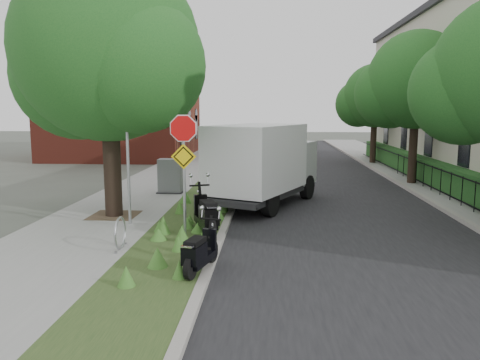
{
  "coord_description": "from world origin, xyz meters",
  "views": [
    {
      "loc": [
        0.76,
        -10.91,
        3.33
      ],
      "look_at": [
        -0.12,
        2.5,
        1.3
      ],
      "focal_mm": 35.0,
      "sensor_mm": 36.0,
      "label": 1
    }
  ],
  "objects_px": {
    "box_truck": "(263,161)",
    "sign_assembly": "(184,150)",
    "scooter_far": "(198,256)",
    "scooter_near": "(207,218)",
    "utility_cabinet": "(170,177)"
  },
  "relations": [
    {
      "from": "box_truck",
      "to": "sign_assembly",
      "type": "bearing_deg",
      "value": -112.73
    },
    {
      "from": "scooter_far",
      "to": "sign_assembly",
      "type": "bearing_deg",
      "value": 105.77
    },
    {
      "from": "scooter_near",
      "to": "utility_cabinet",
      "type": "distance_m",
      "value": 6.44
    },
    {
      "from": "scooter_near",
      "to": "box_truck",
      "type": "distance_m",
      "value": 4.66
    },
    {
      "from": "scooter_near",
      "to": "box_truck",
      "type": "bearing_deg",
      "value": 72.4
    },
    {
      "from": "scooter_near",
      "to": "utility_cabinet",
      "type": "bearing_deg",
      "value": 110.47
    },
    {
      "from": "box_truck",
      "to": "scooter_near",
      "type": "bearing_deg",
      "value": -107.6
    },
    {
      "from": "sign_assembly",
      "to": "box_truck",
      "type": "xyz_separation_m",
      "value": [
        1.91,
        4.55,
        -0.75
      ]
    },
    {
      "from": "scooter_far",
      "to": "box_truck",
      "type": "height_order",
      "value": "box_truck"
    },
    {
      "from": "box_truck",
      "to": "utility_cabinet",
      "type": "distance_m",
      "value": 4.08
    },
    {
      "from": "scooter_near",
      "to": "box_truck",
      "type": "xyz_separation_m",
      "value": [
        1.37,
        4.33,
        1.01
      ]
    },
    {
      "from": "scooter_near",
      "to": "utility_cabinet",
      "type": "relative_size",
      "value": 1.37
    },
    {
      "from": "scooter_far",
      "to": "utility_cabinet",
      "type": "distance_m",
      "value": 9.27
    },
    {
      "from": "scooter_near",
      "to": "box_truck",
      "type": "relative_size",
      "value": 0.32
    },
    {
      "from": "utility_cabinet",
      "to": "scooter_far",
      "type": "bearing_deg",
      "value": -74.52
    }
  ]
}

